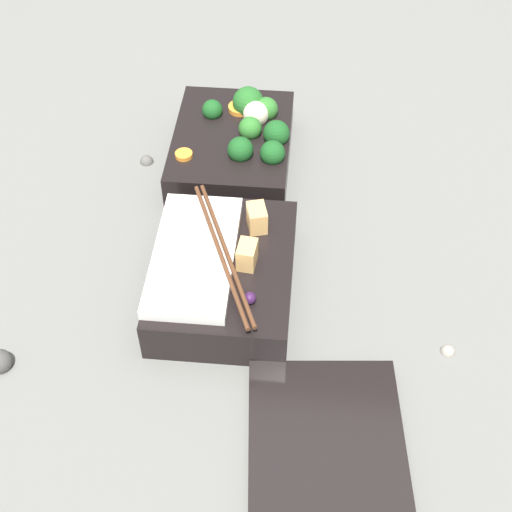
# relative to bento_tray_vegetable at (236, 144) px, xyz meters

# --- Properties ---
(ground_plane) EXTENTS (3.00, 3.00, 0.00)m
(ground_plane) POSITION_rel_bento_tray_vegetable_xyz_m (0.13, 0.00, -0.03)
(ground_plane) COLOR slate
(bento_tray_vegetable) EXTENTS (0.20, 0.15, 0.08)m
(bento_tray_vegetable) POSITION_rel_bento_tray_vegetable_xyz_m (0.00, 0.00, 0.00)
(bento_tray_vegetable) COLOR black
(bento_tray_vegetable) RESTS_ON ground_plane
(bento_tray_rice) EXTENTS (0.21, 0.15, 0.08)m
(bento_tray_rice) POSITION_rel_bento_tray_vegetable_xyz_m (0.23, 0.01, -0.00)
(bento_tray_rice) COLOR black
(bento_tray_rice) RESTS_ON ground_plane
(bento_lid) EXTENTS (0.21, 0.17, 0.01)m
(bento_lid) POSITION_rel_bento_tray_vegetable_xyz_m (0.42, 0.13, -0.03)
(bento_lid) COLOR black
(bento_lid) RESTS_ON ground_plane
(pebble_0) EXTENTS (0.02, 0.02, 0.02)m
(pebble_0) POSITION_rel_bento_tray_vegetable_xyz_m (0.29, 0.26, -0.03)
(pebble_0) COLOR gray
(pebble_0) RESTS_ON ground_plane
(pebble_1) EXTENTS (0.02, 0.02, 0.02)m
(pebble_1) POSITION_rel_bento_tray_vegetable_xyz_m (0.01, -0.12, -0.03)
(pebble_1) COLOR #595651
(pebble_1) RESTS_ON ground_plane
(pebble_3) EXTENTS (0.03, 0.03, 0.03)m
(pebble_3) POSITION_rel_bento_tray_vegetable_xyz_m (0.35, -0.21, -0.03)
(pebble_3) COLOR #474442
(pebble_3) RESTS_ON ground_plane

